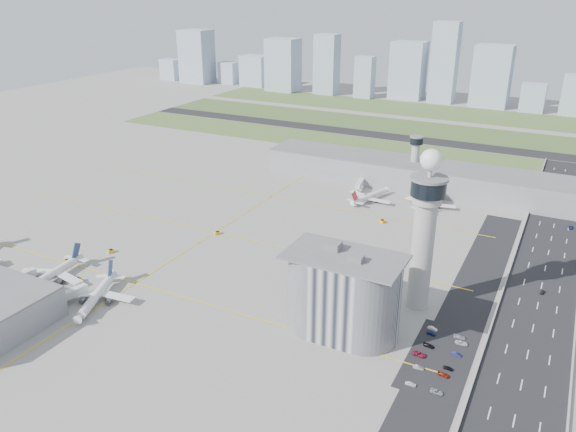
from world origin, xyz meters
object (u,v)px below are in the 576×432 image
at_px(tug_5, 382,221).
at_px(car_lot_3, 429,345).
at_px(airplane_far_a, 371,193).
at_px(tug_0, 67,261).
at_px(airplane_near_b, 50,270).
at_px(tug_1, 78,280).
at_px(car_lot_2, 419,354).
at_px(car_lot_10, 461,343).
at_px(control_tower, 425,225).
at_px(jet_bridge_far_1, 441,195).
at_px(car_lot_6, 437,392).
at_px(airplane_far_b, 431,198).
at_px(car_lot_11, 460,337).
at_px(tug_3, 217,233).
at_px(car_lot_0, 411,384).
at_px(admin_building, 343,294).
at_px(car_lot_4, 431,334).
at_px(car_lot_8, 448,368).
at_px(car_lot_9, 456,354).
at_px(car_lot_5, 432,329).
at_px(car_hw_2, 571,227).
at_px(jet_bridge_near_1, 4,286).
at_px(car_lot_7, 444,375).
at_px(car_hw_1, 542,292).
at_px(airplane_near_c, 95,291).
at_px(tug_4, 382,221).
at_px(tug_2, 111,251).
at_px(car_lot_1, 418,367).
at_px(jet_bridge_far_0, 362,182).
at_px(secondary_tower, 415,157).
at_px(jet_bridge_near_2, 55,304).

xyz_separation_m(tug_5, car_lot_3, (50.89, -99.64, -0.29)).
height_order(airplane_far_a, tug_0, airplane_far_a).
height_order(airplane_near_b, tug_1, airplane_near_b).
bearing_deg(car_lot_3, car_lot_2, 173.78).
bearing_deg(car_lot_10, control_tower, 43.79).
bearing_deg(car_lot_3, control_tower, 31.58).
bearing_deg(tug_5, jet_bridge_far_1, 3.96).
bearing_deg(car_lot_6, airplane_far_b, 20.50).
height_order(jet_bridge_far_1, car_lot_11, jet_bridge_far_1).
distance_m(tug_3, car_lot_2, 130.55).
distance_m(car_lot_0, car_lot_3, 23.13).
relative_size(admin_building, car_lot_4, 13.12).
height_order(car_lot_4, car_lot_6, car_lot_6).
distance_m(car_lot_8, car_lot_9, 8.90).
distance_m(tug_5, car_lot_11, 107.39).
relative_size(tug_5, car_lot_6, 0.72).
height_order(car_lot_5, car_hw_2, car_hw_2).
distance_m(jet_bridge_near_1, car_lot_6, 176.04).
distance_m(car_lot_7, car_hw_2, 154.63).
bearing_deg(car_hw_1, car_lot_3, -109.60).
distance_m(car_lot_2, car_lot_9, 12.81).
xyz_separation_m(airplane_near_c, airplane_far_a, (58.36, 160.76, -0.44)).
xyz_separation_m(control_tower, tug_0, (-153.12, -37.51, -34.16)).
relative_size(jet_bridge_near_1, car_lot_3, 3.54).
xyz_separation_m(jet_bridge_far_1, car_hw_1, (63.68, -90.65, -2.30)).
bearing_deg(tug_4, car_lot_2, 44.59).
bearing_deg(car_lot_3, tug_5, 34.37).
distance_m(airplane_near_b, tug_3, 82.37).
height_order(car_lot_3, car_lot_5, car_lot_5).
distance_m(jet_bridge_near_1, tug_2, 50.04).
bearing_deg(tug_3, jet_bridge_near_1, -82.02).
bearing_deg(tug_5, tug_4, 42.64).
bearing_deg(car_lot_8, car_lot_10, 2.31).
bearing_deg(car_lot_1, jet_bridge_near_1, 93.12).
bearing_deg(car_lot_0, car_lot_5, -0.79).
bearing_deg(jet_bridge_far_0, tug_3, -30.99).
relative_size(car_lot_7, car_lot_10, 0.88).
xyz_separation_m(control_tower, car_lot_8, (20.36, -34.87, -34.48)).
distance_m(tug_3, car_lot_8, 141.38).
distance_m(airplane_near_b, car_hw_1, 208.02).
bearing_deg(secondary_tower, control_tower, -73.52).
distance_m(tug_3, car_lot_10, 136.69).
distance_m(jet_bridge_far_0, tug_3, 110.56).
xyz_separation_m(jet_bridge_near_1, car_lot_9, (176.17, 42.99, -2.28)).
bearing_deg(car_lot_6, tug_0, 91.89).
relative_size(car_lot_1, car_lot_8, 1.10).
height_order(airplane_far_a, jet_bridge_near_1, airplane_far_a).
relative_size(airplane_near_c, car_lot_3, 9.43).
relative_size(tug_3, car_lot_5, 0.84).
relative_size(jet_bridge_near_2, jet_bridge_far_1, 1.00).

